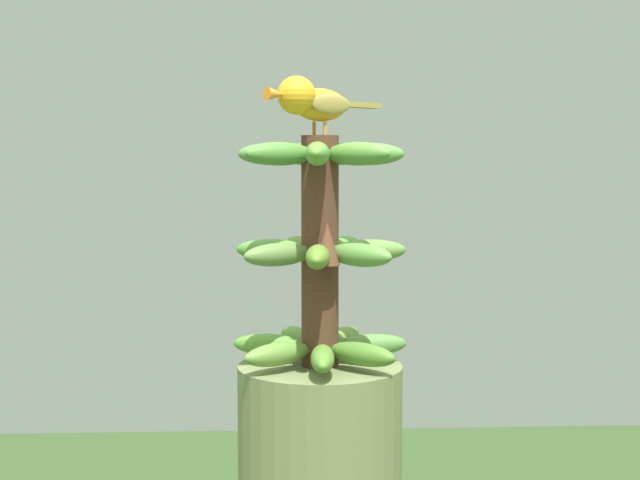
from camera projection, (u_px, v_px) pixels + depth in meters
name	position (u px, v px, depth m)	size (l,w,h in m)	color
banana_bunch	(320.00, 251.00, 1.32)	(0.26, 0.26, 0.33)	#4C2D1E
perched_bird	(311.00, 101.00, 1.29)	(0.17, 0.14, 0.08)	#C68933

